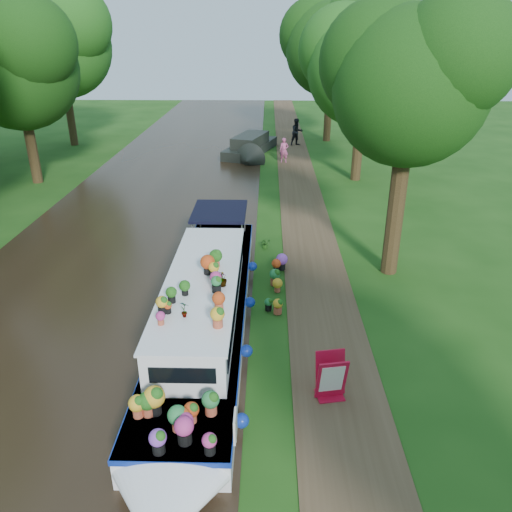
{
  "coord_description": "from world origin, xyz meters",
  "views": [
    {
      "loc": [
        -0.53,
        -13.05,
        7.87
      ],
      "look_at": [
        -0.88,
        1.37,
        1.3
      ],
      "focal_mm": 35.0,
      "sensor_mm": 36.0,
      "label": 1
    }
  ],
  "objects_px": {
    "pedestrian_pink": "(284,150)",
    "plant_boat": "(204,311)",
    "sandwich_board": "(331,379)",
    "pedestrian_dark": "(297,132)",
    "second_boat": "(250,147)"
  },
  "relations": [
    {
      "from": "plant_boat",
      "to": "sandwich_board",
      "type": "bearing_deg",
      "value": -36.93
    },
    {
      "from": "second_boat",
      "to": "pedestrian_dark",
      "type": "relative_size",
      "value": 3.82
    },
    {
      "from": "sandwich_board",
      "to": "pedestrian_dark",
      "type": "height_order",
      "value": "pedestrian_dark"
    },
    {
      "from": "plant_boat",
      "to": "second_boat",
      "type": "relative_size",
      "value": 1.84
    },
    {
      "from": "sandwich_board",
      "to": "plant_boat",
      "type": "bearing_deg",
      "value": 132.51
    },
    {
      "from": "plant_boat",
      "to": "pedestrian_dark",
      "type": "bearing_deg",
      "value": 81.43
    },
    {
      "from": "pedestrian_dark",
      "to": "second_boat",
      "type": "bearing_deg",
      "value": -162.66
    },
    {
      "from": "pedestrian_pink",
      "to": "pedestrian_dark",
      "type": "bearing_deg",
      "value": 82.57
    },
    {
      "from": "second_boat",
      "to": "pedestrian_dark",
      "type": "height_order",
      "value": "pedestrian_dark"
    },
    {
      "from": "pedestrian_pink",
      "to": "pedestrian_dark",
      "type": "relative_size",
      "value": 0.81
    },
    {
      "from": "pedestrian_pink",
      "to": "plant_boat",
      "type": "bearing_deg",
      "value": -93.51
    },
    {
      "from": "sandwich_board",
      "to": "pedestrian_dark",
      "type": "bearing_deg",
      "value": 78.19
    },
    {
      "from": "second_boat",
      "to": "pedestrian_dark",
      "type": "distance_m",
      "value": 4.48
    },
    {
      "from": "second_boat",
      "to": "pedestrian_pink",
      "type": "relative_size",
      "value": 4.73
    },
    {
      "from": "plant_boat",
      "to": "pedestrian_pink",
      "type": "distance_m",
      "value": 20.38
    }
  ]
}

